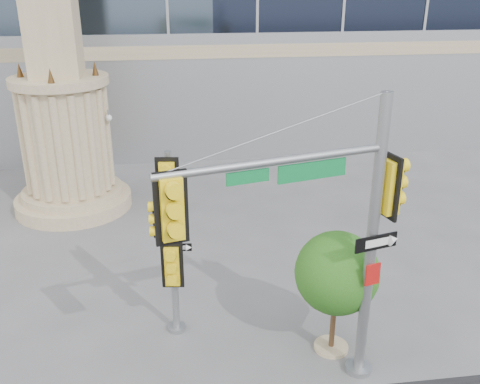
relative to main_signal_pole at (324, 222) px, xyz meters
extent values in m
plane|color=#545456|center=(-0.77, 1.76, -4.01)|extent=(120.00, 120.00, 0.00)
cylinder|color=tan|center=(-6.77, 10.76, -3.76)|extent=(4.40, 4.40, 0.50)
cylinder|color=tan|center=(-6.77, 10.76, -3.36)|extent=(3.80, 3.80, 0.30)
cylinder|color=tan|center=(-6.77, 10.76, -1.21)|extent=(3.00, 3.00, 4.00)
cylinder|color=tan|center=(-6.77, 10.76, 0.94)|extent=(3.50, 3.50, 0.30)
cone|color=#472D14|center=(-5.47, 10.76, 1.34)|extent=(0.24, 0.24, 0.50)
cone|color=#472D14|center=(-8.07, 10.76, 1.34)|extent=(0.24, 0.24, 0.50)
cylinder|color=slate|center=(1.13, 0.29, -3.95)|extent=(0.60, 0.60, 0.13)
cylinder|color=slate|center=(1.13, 0.29, -0.78)|extent=(0.24, 0.24, 6.48)
cylinder|color=slate|center=(-1.07, -0.26, 1.38)|extent=(4.44, 1.25, 0.15)
cube|color=#0E7637|center=(-0.33, -0.10, 1.11)|extent=(1.37, 0.38, 0.35)
cube|color=yellow|center=(-2.95, -0.73, 0.79)|extent=(0.65, 0.44, 1.35)
cube|color=yellow|center=(1.43, 0.36, 0.52)|extent=(0.44, 0.65, 1.35)
cube|color=black|center=(1.17, 0.14, -0.61)|extent=(0.97, 0.27, 0.32)
cube|color=#B81311|center=(1.17, 0.14, -1.37)|extent=(0.34, 0.12, 0.50)
cylinder|color=slate|center=(-2.99, 2.38, -3.96)|extent=(0.46, 0.46, 0.12)
cylinder|color=slate|center=(-2.99, 2.38, -1.60)|extent=(0.17, 0.17, 4.82)
cube|color=yellow|center=(-3.01, 2.17, 0.13)|extent=(0.56, 0.34, 1.21)
cube|color=yellow|center=(-3.20, 2.41, -0.93)|extent=(0.34, 0.56, 1.21)
cube|color=yellow|center=(-3.01, 2.17, -1.99)|extent=(0.56, 0.34, 1.21)
cube|color=black|center=(-2.83, 2.24, -1.56)|extent=(0.60, 0.10, 0.19)
cylinder|color=tan|center=(0.73, 1.12, -3.97)|extent=(0.84, 0.84, 0.09)
cylinder|color=#382314|center=(0.73, 1.12, -3.18)|extent=(0.13, 0.13, 1.67)
sphere|color=#265814|center=(0.73, 1.12, -1.88)|extent=(1.95, 1.95, 1.95)
sphere|color=#265814|center=(1.15, 1.35, -2.16)|extent=(1.21, 1.21, 1.21)
sphere|color=#265814|center=(0.41, 0.89, -2.11)|extent=(1.02, 1.02, 1.02)
camera|label=1|loc=(-2.89, -9.13, 4.50)|focal=40.00mm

